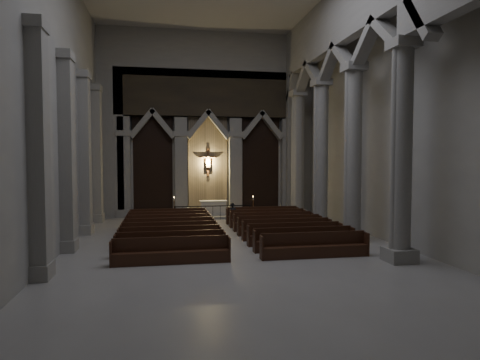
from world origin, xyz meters
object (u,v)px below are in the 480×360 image
(pews, at_px, (228,232))
(candle_stand_left, at_px, (174,213))
(altar, at_px, (213,207))
(altar_rail, at_px, (213,210))
(candle_stand_right, at_px, (253,213))
(worshipper, at_px, (233,215))

(pews, bearing_deg, candle_stand_left, 109.13)
(altar, bearing_deg, altar_rail, -97.91)
(candle_stand_right, xyz_separation_m, worshipper, (-1.69, -2.48, 0.26))
(altar_rail, xyz_separation_m, candle_stand_right, (2.49, -0.08, -0.21))
(candle_stand_left, bearing_deg, pews, -70.87)
(candle_stand_left, bearing_deg, altar, 19.25)
(altar_rail, bearing_deg, altar, 82.09)
(altar_rail, bearing_deg, candle_stand_left, 163.91)
(candle_stand_right, height_order, pews, candle_stand_right)
(pews, distance_m, worshipper, 3.54)
(altar, bearing_deg, pews, -91.63)
(candle_stand_right, bearing_deg, pews, -112.87)
(altar, relative_size, candle_stand_left, 1.25)
(altar, bearing_deg, candle_stand_right, -35.55)
(altar, xyz_separation_m, altar_rail, (-0.22, -1.55, 0.01))
(altar, height_order, worshipper, worshipper)
(candle_stand_right, bearing_deg, altar_rail, 178.16)
(candle_stand_right, xyz_separation_m, pews, (-2.49, -5.91, -0.08))
(candle_stand_left, relative_size, candle_stand_right, 0.97)
(pews, bearing_deg, altar, 88.37)
(altar, height_order, pews, altar)
(altar, relative_size, candle_stand_right, 1.21)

